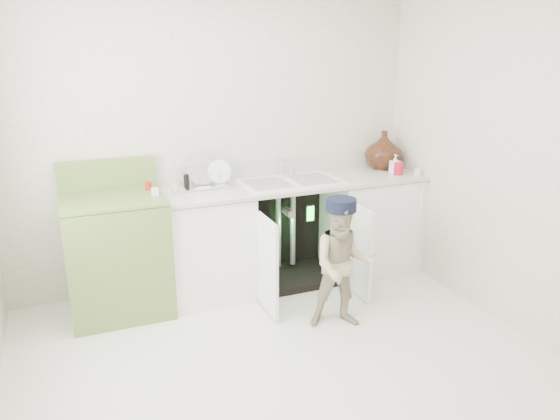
% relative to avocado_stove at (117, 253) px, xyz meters
% --- Properties ---
extents(ground, '(3.50, 3.50, 0.00)m').
position_rel_avocado_stove_xyz_m(ground, '(0.91, -1.18, -0.48)').
color(ground, beige).
rests_on(ground, ground).
extents(room_shell, '(6.00, 5.50, 1.26)m').
position_rel_avocado_stove_xyz_m(room_shell, '(0.91, -1.18, 0.77)').
color(room_shell, silver).
rests_on(room_shell, ground).
extents(counter_run, '(2.44, 1.02, 1.25)m').
position_rel_avocado_stove_xyz_m(counter_run, '(1.50, 0.03, -0.00)').
color(counter_run, white).
rests_on(counter_run, ground).
extents(avocado_stove, '(0.75, 0.65, 1.16)m').
position_rel_avocado_stove_xyz_m(avocado_stove, '(0.00, 0.00, 0.00)').
color(avocado_stove, olive).
rests_on(avocado_stove, ground).
extents(repair_worker, '(0.56, 0.80, 0.98)m').
position_rel_avocado_stove_xyz_m(repair_worker, '(1.50, -0.87, 0.02)').
color(repair_worker, tan).
rests_on(repair_worker, ground).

